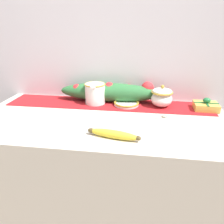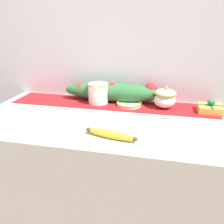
% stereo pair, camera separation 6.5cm
% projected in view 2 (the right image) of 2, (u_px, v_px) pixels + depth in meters
% --- Properties ---
extents(countertop, '(1.27, 0.63, 0.89)m').
position_uv_depth(countertop, '(104.00, 188.00, 1.26)').
color(countertop, beige).
rests_on(countertop, ground_plane).
extents(back_wall, '(2.07, 0.04, 2.40)m').
position_uv_depth(back_wall, '(116.00, 47.00, 1.28)').
color(back_wall, silver).
rests_on(back_wall, ground_plane).
extents(table_runner, '(1.17, 0.21, 0.00)m').
position_uv_depth(table_runner, '(111.00, 104.00, 1.28)').
color(table_runner, '#A8191E').
rests_on(table_runner, countertop).
extents(cream_pitcher, '(0.12, 0.14, 0.12)m').
position_uv_depth(cream_pitcher, '(98.00, 92.00, 1.27)').
color(cream_pitcher, white).
rests_on(cream_pitcher, countertop).
extents(sugar_bowl, '(0.12, 0.12, 0.12)m').
position_uv_depth(sugar_bowl, '(165.00, 98.00, 1.20)').
color(sugar_bowl, white).
rests_on(sugar_bowl, countertop).
extents(small_dish, '(0.14, 0.14, 0.02)m').
position_uv_depth(small_dish, '(129.00, 104.00, 1.24)').
color(small_dish, white).
rests_on(small_dish, countertop).
extents(banana, '(0.23, 0.08, 0.04)m').
position_uv_depth(banana, '(111.00, 134.00, 0.89)').
color(banana, yellow).
rests_on(banana, countertop).
extents(spoon, '(0.14, 0.10, 0.01)m').
position_uv_depth(spoon, '(164.00, 118.00, 1.08)').
color(spoon, '#A89E89').
rests_on(spoon, countertop).
extents(gift_box, '(0.13, 0.11, 0.07)m').
position_uv_depth(gift_box, '(210.00, 108.00, 1.15)').
color(gift_box, gold).
rests_on(gift_box, countertop).
extents(poinsettia_garland, '(0.60, 0.12, 0.12)m').
position_uv_depth(poinsettia_garland, '(114.00, 92.00, 1.30)').
color(poinsettia_garland, '#2D6B38').
rests_on(poinsettia_garland, countertop).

